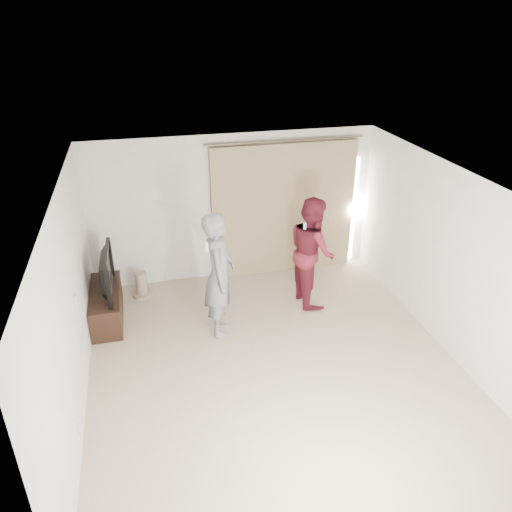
# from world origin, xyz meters

# --- Properties ---
(floor) EXTENTS (5.50, 5.50, 0.00)m
(floor) POSITION_xyz_m (0.00, 0.00, 0.00)
(floor) COLOR tan
(floor) RESTS_ON ground
(wall_back) EXTENTS (5.00, 0.04, 2.60)m
(wall_back) POSITION_xyz_m (0.00, 2.75, 1.30)
(wall_back) COLOR white
(wall_back) RESTS_ON ground
(wall_left) EXTENTS (0.04, 5.50, 2.60)m
(wall_left) POSITION_xyz_m (-2.50, -0.00, 1.30)
(wall_left) COLOR white
(wall_left) RESTS_ON ground
(ceiling) EXTENTS (5.00, 5.50, 0.01)m
(ceiling) POSITION_xyz_m (0.00, 0.00, 2.60)
(ceiling) COLOR silver
(ceiling) RESTS_ON wall_back
(curtain) EXTENTS (2.80, 0.11, 2.46)m
(curtain) POSITION_xyz_m (0.91, 2.68, 1.20)
(curtain) COLOR tan
(curtain) RESTS_ON ground
(tv_console) EXTENTS (0.46, 1.32, 0.51)m
(tv_console) POSITION_xyz_m (-2.27, 1.73, 0.25)
(tv_console) COLOR black
(tv_console) RESTS_ON ground
(tv) EXTENTS (0.17, 1.14, 0.66)m
(tv) POSITION_xyz_m (-2.27, 1.73, 0.84)
(tv) COLOR black
(tv) RESTS_ON tv_console
(scratching_post) EXTENTS (0.34, 0.34, 0.45)m
(scratching_post) POSITION_xyz_m (-1.71, 2.33, 0.18)
(scratching_post) COLOR #9D876C
(scratching_post) RESTS_ON ground
(person_man) EXTENTS (0.61, 0.79, 1.93)m
(person_man) POSITION_xyz_m (-0.57, 1.01, 0.97)
(person_man) COLOR slate
(person_man) RESTS_ON ground
(person_woman) EXTENTS (0.72, 0.91, 1.82)m
(person_woman) POSITION_xyz_m (1.04, 1.54, 0.91)
(person_woman) COLOR maroon
(person_woman) RESTS_ON ground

